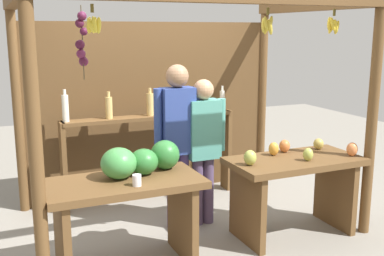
{
  "coord_description": "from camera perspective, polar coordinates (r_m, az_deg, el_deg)",
  "views": [
    {
      "loc": [
        -1.77,
        -4.27,
        1.95
      ],
      "look_at": [
        0.0,
        -0.19,
        1.02
      ],
      "focal_mm": 43.97,
      "sensor_mm": 36.0,
      "label": 1
    }
  ],
  "objects": [
    {
      "name": "fruit_counter_left",
      "position": [
        3.93,
        -7.51,
        -7.44
      ],
      "size": [
        1.27,
        0.64,
        1.02
      ],
      "color": "brown",
      "rests_on": "ground"
    },
    {
      "name": "fruit_counter_right",
      "position": [
        4.61,
        12.28,
        -5.95
      ],
      "size": [
        1.27,
        0.64,
        0.9
      ],
      "color": "brown",
      "rests_on": "ground"
    },
    {
      "name": "vendor_man",
      "position": [
        4.58,
        -1.76,
        -0.43
      ],
      "size": [
        0.48,
        0.22,
        1.63
      ],
      "rotation": [
        0.0,
        0.0,
        0.11
      ],
      "color": "#513C7A",
      "rests_on": "ground"
    },
    {
      "name": "market_stall",
      "position": [
        5.07,
        -2.92,
        4.76
      ],
      "size": [
        3.14,
        2.04,
        2.27
      ],
      "color": "brown",
      "rests_on": "ground"
    },
    {
      "name": "bottle_shelf_unit",
      "position": [
        5.38,
        -5.23,
        -0.76
      ],
      "size": [
        2.01,
        0.22,
        1.35
      ],
      "color": "brown",
      "rests_on": "ground"
    },
    {
      "name": "ground_plane",
      "position": [
        5.01,
        -0.9,
        -11.08
      ],
      "size": [
        12.0,
        12.0,
        0.0
      ],
      "primitive_type": "plane",
      "color": "gray",
      "rests_on": "ground"
    },
    {
      "name": "vendor_woman",
      "position": [
        4.67,
        1.37,
        -1.46
      ],
      "size": [
        0.48,
        0.2,
        1.48
      ],
      "rotation": [
        0.0,
        0.0,
        0.07
      ],
      "color": "#52405F",
      "rests_on": "ground"
    }
  ]
}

